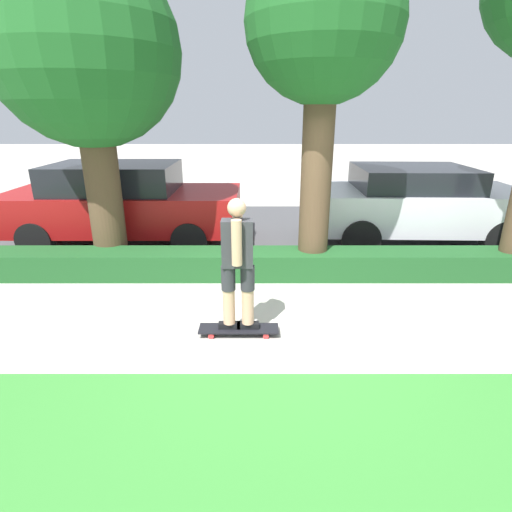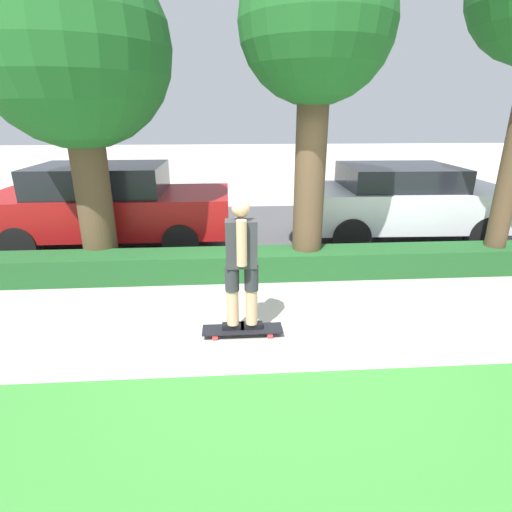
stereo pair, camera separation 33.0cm
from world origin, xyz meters
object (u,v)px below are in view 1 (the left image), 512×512
at_px(tree_near, 85,56).
at_px(parked_car_front, 122,203).
at_px(parked_car_middle, 413,203).
at_px(tree_mid, 322,32).
at_px(skater_person, 237,263).
at_px(skateboard, 238,329).

height_order(tree_near, parked_car_front, tree_near).
height_order(parked_car_front, parked_car_middle, parked_car_front).
relative_size(tree_near, tree_mid, 1.00).
distance_m(tree_mid, parked_car_middle, 3.92).
distance_m(parked_car_front, parked_car_middle, 5.81).
height_order(skater_person, tree_mid, tree_mid).
bearing_deg(parked_car_front, skater_person, -55.87).
distance_m(skateboard, parked_car_front, 4.44).
distance_m(skater_person, parked_car_middle, 4.95).
height_order(tree_mid, parked_car_middle, tree_mid).
xyz_separation_m(tree_mid, parked_car_middle, (2.24, 1.71, -2.72)).
xyz_separation_m(skater_person, tree_mid, (1.12, 1.92, 2.62)).
distance_m(skater_person, tree_near, 4.00).
bearing_deg(tree_mid, parked_car_front, 154.53).
xyz_separation_m(skateboard, tree_near, (-2.28, 2.28, 3.22)).
height_order(skateboard, parked_car_middle, parked_car_middle).
bearing_deg(parked_car_front, tree_mid, -25.40).
xyz_separation_m(tree_near, parked_car_front, (-0.18, 1.34, -2.47)).
bearing_deg(skater_person, parked_car_middle, 47.23).
relative_size(skateboard, parked_car_front, 0.21).
xyz_separation_m(parked_car_front, parked_car_middle, (5.81, 0.01, -0.01)).
relative_size(tree_near, parked_car_middle, 1.14).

